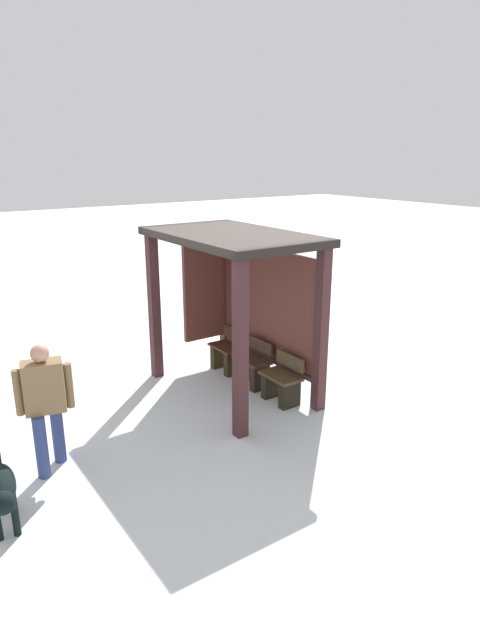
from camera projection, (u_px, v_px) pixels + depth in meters
name	position (u px, v px, depth m)	size (l,w,h in m)	color
ground_plane	(232.00, 391.00, 8.34)	(60.00, 60.00, 0.00)	silver
bus_shelter	(239.00, 278.00, 8.02)	(2.69, 1.64, 2.45)	#412324
bench_left_inside	(228.00, 354.00, 9.04)	(0.62, 0.38, 0.72)	#472A18
bench_center_inside	(253.00, 367.00, 8.47)	(0.62, 0.36, 0.74)	#40291E
bench_right_inside	(282.00, 383.00, 7.91)	(0.62, 0.38, 0.71)	#4B3B25
person_walking	(45.00, 399.00, 6.03)	(0.40, 0.63, 1.54)	olive
dog	(2.00, 490.00, 5.17)	(0.98, 0.36, 0.63)	black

